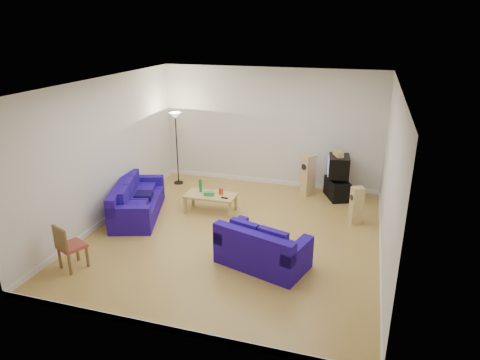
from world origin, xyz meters
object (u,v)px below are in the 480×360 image
(sofa_three_seat, at_px, (136,203))
(tv_stand, at_px, (337,189))
(sofa_loveseat, at_px, (261,251))
(coffee_table, at_px, (211,197))
(television, at_px, (339,166))

(sofa_three_seat, distance_m, tv_stand, 5.06)
(sofa_loveseat, relative_size, coffee_table, 1.50)
(sofa_loveseat, bearing_deg, tv_stand, 91.40)
(coffee_table, height_order, tv_stand, tv_stand)
(television, bearing_deg, coffee_table, -64.33)
(sofa_loveseat, xyz_separation_m, coffee_table, (-1.75, 2.02, 0.07))
(sofa_loveseat, relative_size, television, 2.48)
(sofa_three_seat, distance_m, coffee_table, 1.76)
(sofa_three_seat, height_order, television, television)
(sofa_three_seat, relative_size, tv_stand, 2.82)
(coffee_table, distance_m, tv_stand, 3.32)
(tv_stand, bearing_deg, sofa_loveseat, -39.71)
(sofa_three_seat, distance_m, sofa_loveseat, 3.60)
(tv_stand, xyz_separation_m, television, (-0.01, 0.01, 0.61))
(coffee_table, bearing_deg, tv_stand, 31.71)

